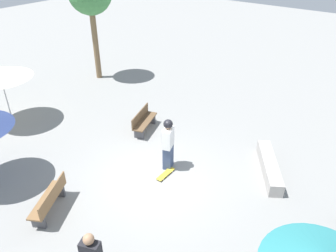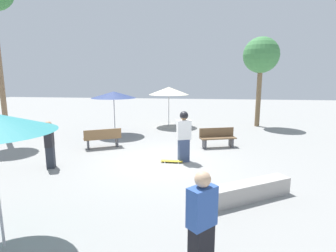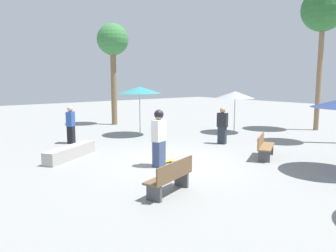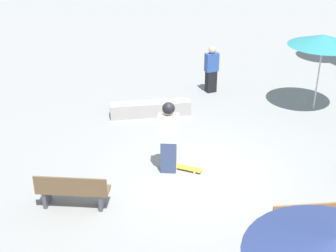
# 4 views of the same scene
# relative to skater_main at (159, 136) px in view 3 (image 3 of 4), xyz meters

# --- Properties ---
(ground_plane) EXTENTS (60.00, 60.00, 0.00)m
(ground_plane) POSITION_rel_skater_main_xyz_m (-0.04, 0.73, -1.01)
(ground_plane) COLOR gray
(skater_main) EXTENTS (0.42, 0.56, 1.87)m
(skater_main) POSITION_rel_skater_main_xyz_m (0.00, 0.00, 0.00)
(skater_main) COLOR #38476B
(skater_main) RESTS_ON ground_plane
(skateboard) EXTENTS (0.21, 0.80, 0.07)m
(skateboard) POSITION_rel_skater_main_xyz_m (-0.20, 0.41, -0.95)
(skateboard) COLOR gold
(skateboard) RESTS_ON ground_plane
(concrete_ledge) EXTENTS (1.72, 2.38, 0.44)m
(concrete_ledge) POSITION_rel_skater_main_xyz_m (-2.87, -1.82, -0.79)
(concrete_ledge) COLOR #A8A39E
(concrete_ledge) RESTS_ON ground_plane
(bench_near) EXTENTS (0.92, 1.66, 0.85)m
(bench_near) POSITION_rel_skater_main_xyz_m (2.24, -1.34, -0.58)
(bench_near) COLOR #47474C
(bench_near) RESTS_ON ground_plane
(bench_far) EXTENTS (1.15, 1.61, 0.85)m
(bench_far) POSITION_rel_skater_main_xyz_m (1.46, 3.69, -0.58)
(bench_far) COLOR #47474C
(bench_far) RESTS_ON ground_plane
(shade_umbrella_grey) EXTENTS (2.05, 2.05, 2.20)m
(shade_umbrella_grey) POSITION_rel_skater_main_xyz_m (-2.95, 7.27, 1.01)
(shade_umbrella_grey) COLOR #B7B7BC
(shade_umbrella_grey) RESTS_ON ground_plane
(shade_umbrella_teal) EXTENTS (2.15, 2.15, 2.47)m
(shade_umbrella_teal) POSITION_rel_skater_main_xyz_m (-5.40, 2.88, 1.29)
(shade_umbrella_teal) COLOR #B7B7BC
(shade_umbrella_teal) RESTS_ON ground_plane
(palm_tree_center_right) EXTENTS (1.92, 1.92, 6.19)m
(palm_tree_center_right) POSITION_rel_skater_main_xyz_m (-9.75, 3.87, 4.01)
(palm_tree_center_right) COLOR brown
(palm_tree_center_right) RESTS_ON ground_plane
(palm_tree_right) EXTENTS (2.31, 2.31, 7.69)m
(palm_tree_right) POSITION_rel_skater_main_xyz_m (-0.67, 11.57, 5.40)
(palm_tree_right) COLOR #896B4C
(palm_tree_right) RESTS_ON ground_plane
(bystander_watching) EXTENTS (0.50, 0.39, 1.62)m
(bystander_watching) POSITION_rel_skater_main_xyz_m (-1.28, 4.46, -0.20)
(bystander_watching) COLOR #282D38
(bystander_watching) RESTS_ON ground_plane
(bystander_far) EXTENTS (0.50, 0.50, 1.66)m
(bystander_far) POSITION_rel_skater_main_xyz_m (-5.54, -0.70, -0.18)
(bystander_far) COLOR black
(bystander_far) RESTS_ON ground_plane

